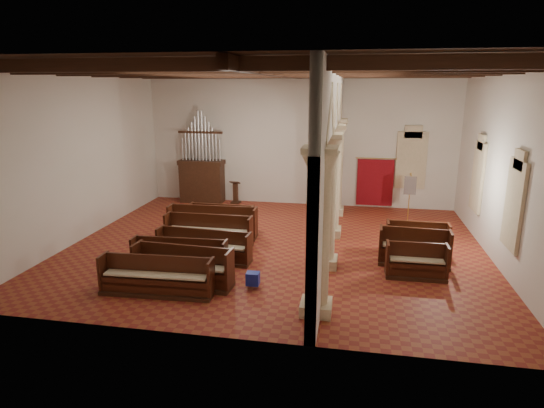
{
  "coord_description": "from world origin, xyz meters",
  "views": [
    {
      "loc": [
        2.57,
        -14.59,
        5.38
      ],
      "look_at": [
        -0.21,
        0.5,
        1.37
      ],
      "focal_mm": 30.0,
      "sensor_mm": 36.0,
      "label": 1
    }
  ],
  "objects": [
    {
      "name": "floor",
      "position": [
        0.0,
        0.0,
        0.0
      ],
      "size": [
        14.0,
        14.0,
        0.0
      ],
      "primitive_type": "plane",
      "color": "brown",
      "rests_on": "ground"
    },
    {
      "name": "wall_right",
      "position": [
        7.0,
        0.0,
        3.0
      ],
      "size": [
        0.02,
        12.0,
        6.0
      ],
      "primitive_type": "cube",
      "color": "silver",
      "rests_on": "floor"
    },
    {
      "name": "hymnal_box_b",
      "position": [
        -0.03,
        -3.41,
        0.28
      ],
      "size": [
        0.36,
        0.29,
        0.35
      ],
      "primitive_type": "cube",
      "rotation": [
        0.0,
        0.0,
        0.02
      ],
      "color": "navy",
      "rests_on": "floor"
    },
    {
      "name": "window_back",
      "position": [
        5.0,
        5.98,
        2.2
      ],
      "size": [
        1.0,
        0.03,
        2.2
      ],
      "primitive_type": "cube",
      "color": "#2F6B4C",
      "rests_on": "wall_back"
    },
    {
      "name": "dossal_curtain",
      "position": [
        3.5,
        5.92,
        1.17
      ],
      "size": [
        1.8,
        0.07,
        2.17
      ],
      "color": "maroon",
      "rests_on": "floor"
    },
    {
      "name": "arcade",
      "position": [
        1.8,
        0.0,
        3.56
      ],
      "size": [
        0.9,
        11.9,
        6.0
      ],
      "color": "beige",
      "rests_on": "floor"
    },
    {
      "name": "nave_pew_0",
      "position": [
        -2.45,
        -4.21,
        0.34
      ],
      "size": [
        3.06,
        0.81,
        1.03
      ],
      "rotation": [
        0.0,
        0.0,
        0.04
      ],
      "color": "#3B2012",
      "rests_on": "floor"
    },
    {
      "name": "nave_pew_2",
      "position": [
        -2.49,
        -2.51,
        0.31
      ],
      "size": [
        2.92,
        0.75,
        0.95
      ],
      "rotation": [
        0.0,
        0.0,
        0.04
      ],
      "color": "#3B2012",
      "rests_on": "floor"
    },
    {
      "name": "aisle_pew_2",
      "position": [
        4.69,
        0.08,
        0.36
      ],
      "size": [
        1.98,
        0.74,
        1.08
      ],
      "rotation": [
        0.0,
        0.0,
        -0.01
      ],
      "color": "#3B2012",
      "rests_on": "floor"
    },
    {
      "name": "tube_heater_a",
      "position": [
        -2.0,
        -3.8,
        0.16
      ],
      "size": [
        1.08,
        0.19,
        0.11
      ],
      "primitive_type": "cylinder",
      "rotation": [
        0.0,
        1.57,
        -0.08
      ],
      "color": "silver",
      "rests_on": "floor"
    },
    {
      "name": "ceiling",
      "position": [
        0.0,
        0.0,
        6.0
      ],
      "size": [
        14.0,
        14.0,
        0.0
      ],
      "primitive_type": "plane",
      "rotation": [
        3.14,
        0.0,
        0.0
      ],
      "color": "black",
      "rests_on": "wall_back"
    },
    {
      "name": "aisle_pew_1",
      "position": [
        4.49,
        -0.86,
        0.38
      ],
      "size": [
        2.16,
        0.87,
        1.14
      ],
      "rotation": [
        0.0,
        0.0,
        -0.05
      ],
      "color": "#3B2012",
      "rests_on": "floor"
    },
    {
      "name": "aisle_pew_0",
      "position": [
        4.44,
        -1.84,
        0.34
      ],
      "size": [
        1.72,
        0.68,
        1.01
      ],
      "rotation": [
        0.0,
        0.0,
        0.01
      ],
      "color": "#3B2012",
      "rests_on": "floor"
    },
    {
      "name": "pipe_organ",
      "position": [
        -4.5,
        5.5,
        1.37
      ],
      "size": [
        2.1,
        0.85,
        4.4
      ],
      "color": "#3B2012",
      "rests_on": "floor"
    },
    {
      "name": "tube_heater_b",
      "position": [
        -1.92,
        -3.5,
        0.16
      ],
      "size": [
        0.84,
        0.37,
        0.09
      ],
      "primitive_type": "cylinder",
      "rotation": [
        0.0,
        1.57,
        0.34
      ],
      "color": "white",
      "rests_on": "floor"
    },
    {
      "name": "wall_left",
      "position": [
        -7.0,
        0.0,
        3.0
      ],
      "size": [
        0.02,
        12.0,
        6.0
      ],
      "primitive_type": "cube",
      "color": "silver",
      "rests_on": "floor"
    },
    {
      "name": "nave_pew_5",
      "position": [
        -2.45,
        0.62,
        0.37
      ],
      "size": [
        3.28,
        0.86,
        1.13
      ],
      "rotation": [
        0.0,
        0.0,
        0.03
      ],
      "color": "#3B2012",
      "rests_on": "floor"
    },
    {
      "name": "nave_pew_1",
      "position": [
        -1.98,
        -3.57,
        0.37
      ],
      "size": [
        2.84,
        0.9,
        1.12
      ],
      "rotation": [
        0.0,
        0.0,
        -0.05
      ],
      "color": "#3B2012",
      "rests_on": "floor"
    },
    {
      "name": "ceiling_beams",
      "position": [
        0.0,
        0.0,
        5.82
      ],
      "size": [
        13.8,
        11.8,
        0.3
      ],
      "primitive_type": null,
      "color": "#3B2012",
      "rests_on": "wall_back"
    },
    {
      "name": "processional_banner",
      "position": [
        4.76,
        3.66,
        0.75
      ],
      "size": [
        0.47,
        0.6,
        2.07
      ],
      "rotation": [
        0.0,
        0.0,
        0.03
      ],
      "color": "#3B2012",
      "rests_on": "floor"
    },
    {
      "name": "nave_pew_6",
      "position": [
        -2.38,
        1.45,
        0.32
      ],
      "size": [
        2.54,
        0.71,
        0.98
      ],
      "rotation": [
        0.0,
        0.0,
        -0.02
      ],
      "color": "#3B2012",
      "rests_on": "floor"
    },
    {
      "name": "wall_front",
      "position": [
        0.0,
        -6.0,
        3.0
      ],
      "size": [
        14.0,
        0.02,
        6.0
      ],
      "primitive_type": "cube",
      "color": "silver",
      "rests_on": "floor"
    },
    {
      "name": "hymnal_box_a",
      "position": [
        -1.43,
        -3.88,
        0.25
      ],
      "size": [
        0.37,
        0.34,
        0.3
      ],
      "primitive_type": "cube",
      "rotation": [
        0.0,
        0.0,
        -0.4
      ],
      "color": "navy",
      "rests_on": "floor"
    },
    {
      "name": "window_right_b",
      "position": [
        6.98,
        2.5,
        2.2
      ],
      "size": [
        0.03,
        1.0,
        2.2
      ],
      "primitive_type": "cube",
      "color": "#2F6B4C",
      "rests_on": "wall_right"
    },
    {
      "name": "wall_back",
      "position": [
        0.0,
        6.0,
        3.0
      ],
      "size": [
        14.0,
        0.02,
        6.0
      ],
      "primitive_type": "cube",
      "color": "silver",
      "rests_on": "floor"
    },
    {
      "name": "lectern",
      "position": [
        -2.88,
        5.49,
        0.45
      ],
      "size": [
        0.47,
        0.48,
        1.1
      ],
      "rotation": [
        0.0,
        0.0,
        -0.09
      ],
      "color": "#361A11",
      "rests_on": "floor"
    },
    {
      "name": "nave_pew_3",
      "position": [
        -2.0,
        -1.71,
        0.33
      ],
      "size": [
        3.08,
        0.86,
        0.99
      ],
      "rotation": [
        0.0,
        0.0,
        -0.07
      ],
      "color": "#3B2012",
      "rests_on": "floor"
    },
    {
      "name": "hymnal_box_c",
      "position": [
        -1.17,
        0.25,
        0.24
      ],
      "size": [
        0.29,
        0.23,
        0.28
      ],
      "primitive_type": "cube",
      "rotation": [
        0.0,
        0.0,
        0.0
      ],
      "color": "navy",
      "rests_on": "floor"
    },
    {
      "name": "window_right_a",
      "position": [
        6.98,
        -1.5,
        2.2
      ],
      "size": [
        0.03,
        1.0,
        2.2
      ],
      "primitive_type": "cube",
      "color": "#2F6B4C",
      "rests_on": "wall_right"
    },
    {
      "name": "nave_pew_4",
      "position": [
        -2.28,
        -0.36,
        0.36
      ],
      "size": [
        3.03,
        0.74,
        1.09
      ],
      "rotation": [
        0.0,
        0.0,
        -0.0
      ],
      "color": "#3B2012",
      "rests_on": "floor"
    }
  ]
}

